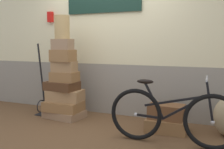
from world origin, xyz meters
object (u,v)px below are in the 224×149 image
suitcase_1 (64,106)px  luggage_trolley (49,97)px  suitcase_0 (65,114)px  suitcase_4 (65,77)px  bicycle (172,117)px  suitcase_5 (64,67)px  suitcase_9 (166,112)px  suitcase_3 (62,86)px  suitcase_2 (65,95)px  suitcase_6 (63,56)px  suitcase_7 (63,44)px  suitcase_8 (166,125)px  wicker_basket (62,27)px

suitcase_1 → luggage_trolley: (-0.38, 0.10, 0.11)m
suitcase_0 → suitcase_4: bearing=83.1°
bicycle → suitcase_5: bearing=165.2°
suitcase_9 → suitcase_3: bearing=-178.7°
suitcase_0 → suitcase_9: bearing=5.6°
suitcase_0 → suitcase_4: suitcase_4 is taller
suitcase_1 → suitcase_2: bearing=80.1°
suitcase_9 → luggage_trolley: size_ratio=0.39×
suitcase_6 → luggage_trolley: (-0.38, 0.09, -0.78)m
suitcase_7 → bicycle: (1.96, -0.48, -0.92)m
suitcase_9 → bicycle: 0.51m
suitcase_1 → suitcase_2: (0.01, 0.05, 0.18)m
suitcase_4 → suitcase_5: bearing=-142.7°
suitcase_6 → suitcase_8: size_ratio=0.66×
luggage_trolley → suitcase_9: bearing=-2.7°
suitcase_7 → wicker_basket: wicker_basket is taller
suitcase_5 → luggage_trolley: luggage_trolley is taller
suitcase_3 → suitcase_5: size_ratio=1.40×
suitcase_3 → bicycle: bearing=-10.7°
suitcase_2 → suitcase_6: (-0.00, -0.04, 0.71)m
suitcase_8 → suitcase_2: bearing=174.8°
suitcase_2 → suitcase_3: size_ratio=1.10×
bicycle → suitcase_8: bearing=108.7°
wicker_basket → suitcase_1: bearing=-61.7°
suitcase_6 → bicycle: bearing=-13.1°
suitcase_2 → suitcase_6: suitcase_6 is taller
suitcase_5 → suitcase_6: bearing=-100.3°
suitcase_1 → wicker_basket: bearing=116.9°
suitcase_7 → luggage_trolley: size_ratio=0.26×
suitcase_0 → suitcase_3: (-0.05, 0.01, 0.50)m
suitcase_6 → suitcase_7: size_ratio=1.14×
suitcase_2 → suitcase_5: (-0.00, -0.01, 0.51)m
suitcase_8 → wicker_basket: wicker_basket is taller
suitcase_4 → suitcase_6: bearing=-99.6°
suitcase_0 → suitcase_4: size_ratio=1.51×
suitcase_7 → luggage_trolley: (-0.38, 0.10, -0.97)m
suitcase_0 → suitcase_2: 0.33m
suitcase_0 → suitcase_5: bearing=85.0°
suitcase_5 → suitcase_9: (1.79, -0.04, -0.61)m
suitcase_0 → suitcase_7: suitcase_7 is taller
suitcase_2 → suitcase_9: suitcase_2 is taller
suitcase_0 → suitcase_2: suitcase_2 is taller
luggage_trolley → bicycle: luggage_trolley is taller
suitcase_5 → bicycle: bearing=-21.0°
suitcase_3 → suitcase_5: suitcase_5 is taller
suitcase_9 → wicker_basket: 2.22m
suitcase_2 → suitcase_4: suitcase_4 is taller
wicker_basket → bicycle: bearing=-14.2°
suitcase_4 → suitcase_7: (-0.00, -0.04, 0.56)m
suitcase_7 → bicycle: suitcase_7 is taller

